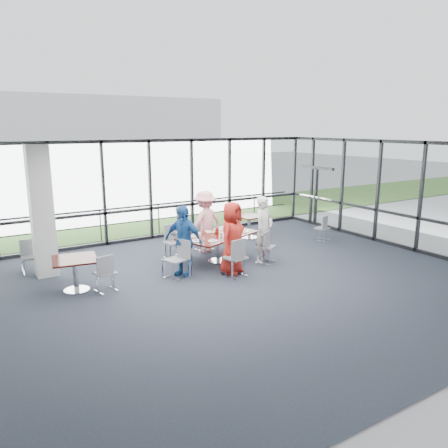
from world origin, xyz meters
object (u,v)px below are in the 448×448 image
diner_end (183,241)px  chair_main_nr (266,247)px  diner_near_left (232,238)px  diner_far_left (180,233)px  side_table_left (75,263)px  chair_main_nl (235,258)px  side_table_right (249,219)px  structural_column (42,211)px  chair_main_fl (174,242)px  chair_main_fr (204,235)px  chair_spare_la (105,273)px  diner_near_right (264,230)px  chair_main_end (176,260)px  diner_far_right (205,222)px  main_table (218,238)px  chair_spare_lb (30,257)px  chair_spare_r (322,228)px

diner_end → chair_main_nr: size_ratio=1.97×
diner_near_left → diner_far_left: (-0.59, 1.68, -0.15)m
side_table_left → chair_main_nr: (4.84, -0.56, -0.20)m
diner_far_left → chair_main_nl: 2.05m
side_table_right → chair_main_nl: chair_main_nl is taller
side_table_right → diner_end: diner_end is taller
structural_column → side_table_left: bearing=-76.3°
diner_end → chair_main_fl: size_ratio=1.91×
chair_main_fr → chair_main_nr: bearing=97.9°
side_table_left → chair_main_nl: size_ratio=1.13×
chair_spare_la → structural_column: bearing=105.2°
diner_near_right → diner_near_left: bearing=175.0°
diner_near_left → chair_main_end: size_ratio=1.96×
diner_end → chair_main_fr: (1.51, 1.68, -0.42)m
chair_main_fr → diner_far_left: bearing=11.5°
diner_far_left → chair_spare_la: size_ratio=1.77×
diner_near_right → diner_far_right: diner_far_right is taller
side_table_right → chair_main_fr: (-1.96, -0.47, -0.18)m
structural_column → main_table: bearing=-17.1°
main_table → chair_spare_lb: bearing=140.4°
side_table_left → chair_main_nr: chair_main_nr is taller
diner_near_right → diner_far_left: size_ratio=1.20×
side_table_right → main_table: bearing=-142.6°
side_table_left → side_table_right: bearing=17.3°
main_table → chair_main_fr: (0.23, 1.20, -0.20)m
diner_near_right → chair_main_end: bearing=159.6°
chair_spare_la → diner_near_left: bearing=-18.6°
chair_main_nr → chair_main_end: size_ratio=0.96×
diner_far_left → chair_spare_r: bearing=148.5°
chair_main_nr → structural_column: bearing=127.6°
chair_spare_lb → side_table_right: bearing=-178.1°
side_table_left → diner_end: 2.56m
structural_column → diner_near_left: bearing=-29.5°
chair_spare_la → side_table_right: bearing=11.3°
chair_main_end → chair_main_nr: bearing=69.0°
side_table_right → chair_main_end: chair_main_end is taller
chair_main_fr → chair_spare_lb: bearing=-19.8°
diner_far_right → chair_main_fl: 1.15m
chair_main_fl → chair_main_nl: bearing=99.9°
structural_column → chair_main_nr: bearing=-21.4°
chair_main_nr → chair_main_fr: (-0.80, 1.96, 0.00)m
chair_main_fr → chair_main_end: 2.54m
chair_spare_r → diner_near_left: bearing=174.9°
diner_far_left → chair_main_nl: size_ratio=1.56×
diner_near_right → chair_main_end: 2.61m
chair_spare_la → chair_spare_lb: chair_spare_la is taller
chair_spare_lb → diner_far_left: bearing=167.5°
diner_near_right → diner_end: diner_near_right is taller
side_table_right → diner_near_left: size_ratio=0.50×
side_table_left → diner_near_left: bearing=-12.1°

